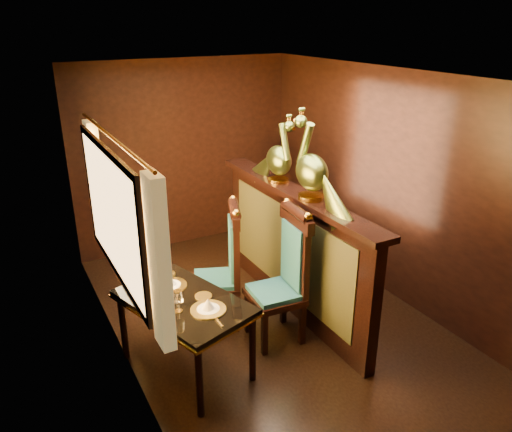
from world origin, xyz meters
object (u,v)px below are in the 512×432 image
object	(u,v)px
chair_right	(227,262)
peacock_right	(279,147)
dining_table	(183,307)
peacock_left	(313,156)
chair_left	(287,271)

from	to	relation	value
chair_right	peacock_right	bearing A→B (deg)	38.61
dining_table	chair_right	distance (m)	0.83
peacock_left	peacock_right	world-z (taller)	peacock_left
chair_left	chair_right	xyz separation A→B (m)	(-0.40, 0.49, -0.03)
peacock_right	chair_left	bearing A→B (deg)	-114.00
chair_right	peacock_left	size ratio (longest dim) A/B	1.58
chair_right	peacock_left	world-z (taller)	peacock_left
dining_table	chair_left	bearing A→B (deg)	-17.24
chair_left	peacock_left	bearing A→B (deg)	24.57
dining_table	chair_left	distance (m)	1.06
chair_left	peacock_right	bearing A→B (deg)	70.72
dining_table	chair_left	world-z (taller)	chair_left
chair_left	peacock_left	distance (m)	1.11
chair_left	chair_right	world-z (taller)	chair_left
peacock_left	dining_table	bearing A→B (deg)	-174.92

